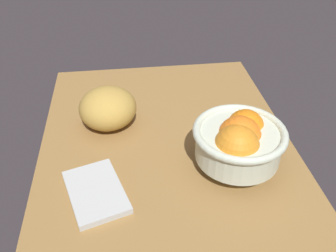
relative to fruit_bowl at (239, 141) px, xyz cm
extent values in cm
cube|color=olive|center=(-11.84, -13.54, -8.41)|extent=(70.78, 57.20, 3.00)
cylinder|color=silver|center=(-0.12, -0.01, -5.58)|extent=(8.39, 8.39, 2.66)
cylinder|color=silver|center=(-0.12, -0.01, -1.08)|extent=(17.35, 17.35, 6.32)
torus|color=silver|center=(-0.12, -0.01, 2.08)|extent=(18.95, 18.95, 1.60)
sphere|color=orange|center=(2.81, -1.43, 0.81)|extent=(9.01, 9.01, 9.01)
sphere|color=orange|center=(-3.21, 2.18, 0.61)|extent=(7.89, 7.89, 7.89)
sphere|color=orange|center=(-0.12, -0.01, 0.74)|extent=(8.62, 8.62, 8.62)
sphere|color=orange|center=(-0.12, -0.01, 0.78)|extent=(8.85, 8.85, 8.85)
ellipsoid|color=#B99241|center=(-18.39, -26.53, -2.05)|extent=(17.16, 17.28, 9.71)
cube|color=#BBC1C0|center=(4.42, -29.18, -6.23)|extent=(17.33, 13.97, 1.35)
camera|label=1|loc=(54.92, -21.52, 46.23)|focal=39.00mm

